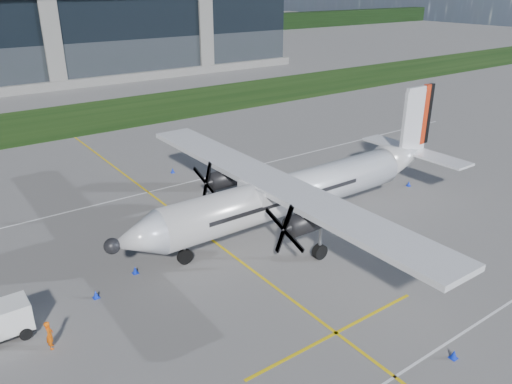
{
  "coord_description": "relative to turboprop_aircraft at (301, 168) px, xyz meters",
  "views": [
    {
      "loc": [
        -13.24,
        -21.14,
        17.5
      ],
      "look_at": [
        7.12,
        7.11,
        2.74
      ],
      "focal_mm": 35.0,
      "sensor_mm": 36.0,
      "label": 1
    }
  ],
  "objects": [
    {
      "name": "safety_cone_portwing",
      "position": [
        -3.41,
        -16.0,
        -4.41
      ],
      "size": [
        0.36,
        0.36,
        0.5
      ],
      "primitive_type": "cone",
      "color": "#0B28CA",
      "rests_on": "ground"
    },
    {
      "name": "yellow_taxiway_centerline",
      "position": [
        -6.82,
        4.86,
        -4.65
      ],
      "size": [
        0.2,
        70.0,
        0.01
      ],
      "primitive_type": "cube",
      "color": "yellow",
      "rests_on": "ground"
    },
    {
      "name": "safety_cone_fwd",
      "position": [
        -16.21,
        -0.38,
        -4.41
      ],
      "size": [
        0.36,
        0.36,
        0.5
      ],
      "primitive_type": "cone",
      "color": "#0B28CA",
      "rests_on": "ground"
    },
    {
      "name": "safety_cone_stbdwing",
      "position": [
        -2.75,
        16.01,
        -4.41
      ],
      "size": [
        0.36,
        0.36,
        0.5
      ],
      "primitive_type": "cone",
      "color": "#0B28CA",
      "rests_on": "ground"
    },
    {
      "name": "safety_cone_nose_stbd",
      "position": [
        -13.2,
        0.81,
        -4.41
      ],
      "size": [
        0.36,
        0.36,
        0.5
      ],
      "primitive_type": "cone",
      "color": "#0B28CA",
      "rests_on": "ground"
    },
    {
      "name": "turboprop_aircraft",
      "position": [
        0.0,
        0.0,
        0.0
      ],
      "size": [
        29.95,
        31.06,
        9.32
      ],
      "primitive_type": null,
      "color": "white",
      "rests_on": "ground"
    },
    {
      "name": "safety_cone_tail",
      "position": [
        13.38,
        0.11,
        -4.41
      ],
      "size": [
        0.36,
        0.36,
        0.5
      ],
      "primitive_type": "cone",
      "color": "#0B28CA",
      "rests_on": "ground"
    },
    {
      "name": "ground_crew_person",
      "position": [
        -19.59,
        -3.36,
        -3.73
      ],
      "size": [
        0.68,
        0.85,
        1.86
      ],
      "primitive_type": "imported",
      "rotation": [
        0.0,
        0.0,
        1.37
      ],
      "color": "#F25907",
      "rests_on": "ground"
    },
    {
      "name": "baggage_tug",
      "position": [
        -21.44,
        -1.02,
        -3.7
      ],
      "size": [
        3.2,
        1.92,
        1.92
      ],
      "primitive_type": null,
      "color": "white",
      "rests_on": "ground"
    },
    {
      "name": "grass_strip",
      "position": [
        -9.82,
        42.86,
        -4.64
      ],
      "size": [
        400.0,
        18.0,
        0.04
      ],
      "primitive_type": "cube",
      "color": "black",
      "rests_on": "ground"
    },
    {
      "name": "ground",
      "position": [
        -9.82,
        34.86,
        -4.66
      ],
      "size": [
        400.0,
        400.0,
        0.0
      ],
      "primitive_type": "plane",
      "color": "slate",
      "rests_on": "ground"
    }
  ]
}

